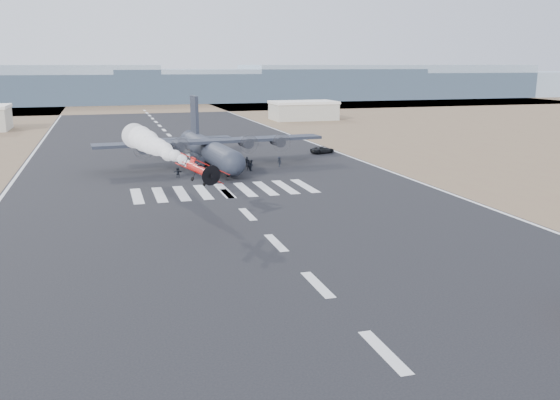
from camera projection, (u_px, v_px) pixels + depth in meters
name	position (u px, v px, depth m)	size (l,w,h in m)	color
ground	(384.00, 352.00, 36.72)	(500.00, 500.00, 0.00)	black
scrub_far	(140.00, 106.00, 251.43)	(500.00, 80.00, 0.00)	brown
runway_markings	(212.00, 178.00, 92.73)	(60.00, 260.00, 0.01)	silver
ridge_seg_d	(135.00, 88.00, 277.98)	(150.00, 50.00, 13.00)	#8092A3
ridge_seg_e	(268.00, 84.00, 295.93)	(150.00, 50.00, 15.00)	#8092A3
ridge_seg_f	(386.00, 81.00, 313.89)	(150.00, 50.00, 17.00)	#8092A3
ridge_seg_g	(491.00, 84.00, 332.52)	(150.00, 50.00, 13.00)	#8092A3
hangar_right	(303.00, 110.00, 188.94)	(20.50, 12.50, 5.90)	#A5A293
aerobatic_biplane	(200.00, 170.00, 63.49)	(5.55, 5.58, 4.00)	red
smoke_trail	(145.00, 141.00, 85.42)	(6.74, 30.18, 3.83)	white
transport_aircraft	(209.00, 148.00, 104.01)	(39.97, 32.88, 11.54)	black
support_vehicle	(323.00, 150.00, 118.41)	(2.30, 4.98, 1.38)	black
crew_a	(226.00, 165.00, 99.39)	(0.63, 0.52, 1.73)	black
crew_b	(252.00, 165.00, 98.62)	(0.92, 0.57, 1.90)	black
crew_c	(279.00, 162.00, 102.74)	(1.14, 0.53, 1.76)	black
crew_d	(247.00, 162.00, 102.95)	(1.00, 0.51, 1.70)	black
crew_e	(197.00, 168.00, 97.15)	(0.79, 0.49, 1.62)	black
crew_f	(178.00, 172.00, 93.09)	(1.46, 0.47, 1.57)	black
crew_g	(213.00, 170.00, 94.40)	(0.67, 0.55, 1.83)	black
crew_h	(249.00, 165.00, 99.16)	(0.86, 0.53, 1.77)	black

